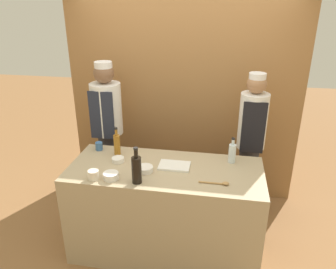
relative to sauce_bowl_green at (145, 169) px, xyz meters
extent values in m
plane|color=olive|center=(0.17, 0.08, -0.97)|extent=(14.00, 14.00, 0.00)
cube|color=olive|center=(0.17, 1.32, 0.23)|extent=(2.82, 0.18, 2.40)
cube|color=tan|center=(0.17, 0.08, -0.50)|extent=(1.82, 0.78, 0.94)
cylinder|color=white|center=(0.00, 0.00, 0.00)|extent=(0.15, 0.15, 0.05)
cylinder|color=green|center=(0.00, 0.00, 0.01)|extent=(0.12, 0.12, 0.01)
cylinder|color=white|center=(-0.30, 0.14, -0.01)|extent=(0.12, 0.12, 0.04)
cylinder|color=orange|center=(-0.30, 0.14, 0.01)|extent=(0.10, 0.10, 0.01)
cylinder|color=white|center=(-0.26, -0.18, 0.00)|extent=(0.14, 0.14, 0.06)
cylinder|color=silver|center=(-0.26, -0.18, 0.02)|extent=(0.11, 0.11, 0.02)
cube|color=white|center=(0.25, 0.13, -0.02)|extent=(0.29, 0.20, 0.02)
cylinder|color=#9E661E|center=(-0.36, 0.29, 0.08)|extent=(0.07, 0.07, 0.21)
cylinder|color=#9E661E|center=(-0.36, 0.29, 0.22)|extent=(0.03, 0.03, 0.06)
cylinder|color=black|center=(-0.36, 0.29, 0.26)|extent=(0.03, 0.03, 0.02)
cylinder|color=silver|center=(0.78, 0.32, 0.06)|extent=(0.07, 0.07, 0.18)
cylinder|color=silver|center=(0.78, 0.32, 0.18)|extent=(0.03, 0.03, 0.06)
cylinder|color=black|center=(0.78, 0.32, 0.22)|extent=(0.03, 0.03, 0.02)
cylinder|color=black|center=(-0.02, -0.20, 0.09)|extent=(0.09, 0.09, 0.24)
cylinder|color=black|center=(-0.02, -0.20, 0.25)|extent=(0.03, 0.03, 0.07)
cylinder|color=black|center=(-0.02, -0.20, 0.30)|extent=(0.04, 0.04, 0.02)
cylinder|color=silver|center=(-0.41, -0.21, 0.01)|extent=(0.10, 0.10, 0.08)
cylinder|color=#386093|center=(-0.58, 0.36, 0.01)|extent=(0.07, 0.07, 0.08)
cylinder|color=#B2844C|center=(0.61, -0.11, -0.02)|extent=(0.21, 0.02, 0.02)
ellipsoid|color=#B2844C|center=(0.73, -0.11, -0.01)|extent=(0.06, 0.04, 0.02)
cylinder|color=#28282D|center=(-0.65, 0.83, -0.50)|extent=(0.25, 0.25, 0.94)
cylinder|color=white|center=(-0.65, 0.83, 0.26)|extent=(0.35, 0.35, 0.60)
cube|color=#232838|center=(-0.65, 0.67, 0.24)|extent=(0.28, 0.02, 0.55)
sphere|color=brown|center=(-0.65, 0.83, 0.68)|extent=(0.23, 0.23, 0.23)
cylinder|color=white|center=(-0.65, 0.83, 0.76)|extent=(0.20, 0.20, 0.08)
cylinder|color=#28282D|center=(0.99, 0.83, -0.53)|extent=(0.22, 0.22, 0.89)
cylinder|color=white|center=(0.99, 0.83, 0.22)|extent=(0.30, 0.30, 0.61)
cube|color=black|center=(0.99, 0.69, 0.20)|extent=(0.24, 0.02, 0.56)
sphere|color=#9E704C|center=(0.99, 0.83, 0.63)|extent=(0.20, 0.20, 0.20)
cylinder|color=white|center=(0.99, 0.83, 0.71)|extent=(0.17, 0.17, 0.07)
camera|label=1|loc=(0.66, -2.56, 1.47)|focal=35.00mm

